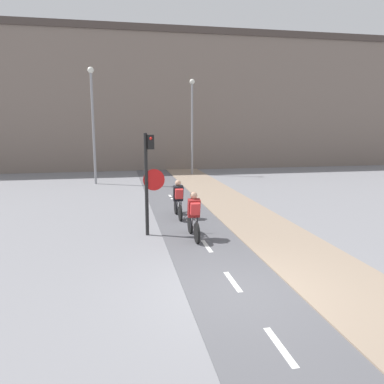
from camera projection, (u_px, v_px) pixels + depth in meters
name	position (u px, v px, depth m)	size (l,w,h in m)	color
ground_plane	(240.00, 292.00, 7.78)	(120.00, 120.00, 0.00)	gray
bike_lane	(240.00, 292.00, 7.78)	(2.27, 60.00, 0.02)	#56565B
sidewalk_strip	(341.00, 282.00, 8.21)	(2.40, 60.00, 0.05)	gray
building_row_background	(147.00, 101.00, 29.99)	(60.00, 5.20, 10.53)	slate
traffic_light_pole	(149.00, 173.00, 11.49)	(0.67, 0.25, 3.19)	black
street_lamp_far	(93.00, 114.00, 21.33)	(0.36, 0.36, 6.62)	gray
street_lamp_sidewalk	(192.00, 117.00, 25.42)	(0.36, 0.36, 6.45)	gray
cyclist_near	(194.00, 216.00, 11.31)	(0.46, 1.68, 1.45)	black
cyclist_far	(178.00, 200.00, 13.86)	(0.46, 1.65, 1.43)	black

